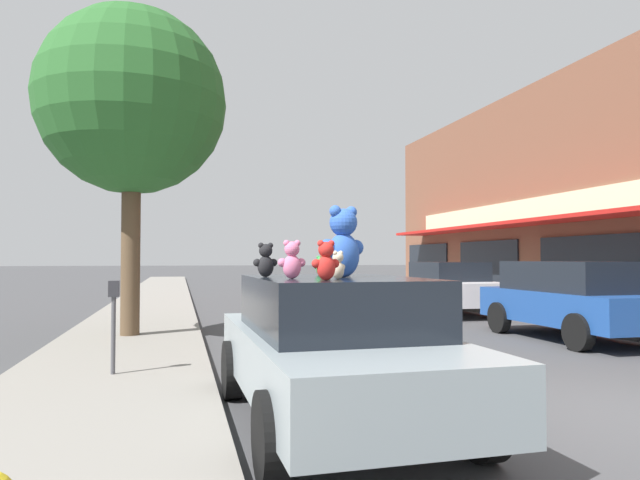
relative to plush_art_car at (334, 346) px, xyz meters
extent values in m
plane|color=#424244|center=(3.22, -0.45, -0.81)|extent=(260.00, 260.00, 0.00)
cube|color=gray|center=(-2.50, -0.45, -0.74)|extent=(2.80, 90.00, 0.14)
cube|color=red|center=(9.63, 9.01, 2.09)|extent=(1.44, 23.68, 0.12)
cube|color=beige|center=(10.30, 9.01, 2.64)|extent=(0.08, 22.55, 0.70)
cube|color=black|center=(10.31, 9.01, 0.59)|extent=(0.06, 4.28, 2.00)
cube|color=black|center=(10.31, 14.65, 0.59)|extent=(0.06, 4.28, 2.00)
cube|color=black|center=(10.31, 20.29, 0.59)|extent=(0.06, 4.28, 2.00)
cube|color=#8C999E|center=(0.00, 0.00, -0.15)|extent=(1.93, 4.38, 0.61)
cube|color=black|center=(0.00, 0.00, 0.43)|extent=(1.67, 2.42, 0.56)
cylinder|color=black|center=(-0.93, 1.33, -0.46)|extent=(0.21, 0.71, 0.70)
cylinder|color=black|center=(0.88, 1.36, -0.46)|extent=(0.21, 0.71, 0.70)
cylinder|color=black|center=(-0.88, -1.36, -0.46)|extent=(0.21, 0.71, 0.70)
cylinder|color=black|center=(0.93, -1.33, -0.46)|extent=(0.21, 0.71, 0.70)
ellipsoid|color=blue|center=(0.09, -0.02, 0.94)|extent=(0.44, 0.41, 0.46)
sphere|color=blue|center=(0.09, -0.02, 1.28)|extent=(0.38, 0.38, 0.29)
sphere|color=blue|center=(0.19, 0.02, 1.39)|extent=(0.16, 0.16, 0.12)
sphere|color=blue|center=(0.00, -0.06, 1.39)|extent=(0.16, 0.16, 0.12)
sphere|color=#548DFF|center=(0.05, 0.09, 1.26)|extent=(0.14, 0.14, 0.11)
sphere|color=blue|center=(0.26, 0.07, 1.02)|extent=(0.22, 0.22, 0.17)
sphere|color=blue|center=(-0.09, -0.06, 1.02)|extent=(0.22, 0.22, 0.17)
ellipsoid|color=pink|center=(-0.51, -0.32, 0.82)|extent=(0.18, 0.16, 0.23)
sphere|color=pink|center=(-0.51, -0.32, 0.99)|extent=(0.15, 0.15, 0.15)
sphere|color=pink|center=(-0.46, -0.32, 1.05)|extent=(0.06, 0.06, 0.06)
sphere|color=pink|center=(-0.56, -0.31, 1.05)|extent=(0.06, 0.06, 0.06)
sphere|color=#FFA3DA|center=(-0.51, -0.25, 0.98)|extent=(0.06, 0.06, 0.06)
sphere|color=pink|center=(-0.42, -0.30, 0.86)|extent=(0.09, 0.09, 0.09)
sphere|color=pink|center=(-0.60, -0.30, 0.86)|extent=(0.09, 0.09, 0.09)
ellipsoid|color=beige|center=(-0.10, -0.51, 0.79)|extent=(0.17, 0.16, 0.17)
sphere|color=beige|center=(-0.10, -0.51, 0.91)|extent=(0.15, 0.15, 0.11)
sphere|color=beige|center=(-0.07, -0.49, 0.96)|extent=(0.06, 0.06, 0.04)
sphere|color=beige|center=(-0.14, -0.53, 0.96)|extent=(0.06, 0.06, 0.04)
sphere|color=white|center=(-0.13, -0.47, 0.91)|extent=(0.06, 0.06, 0.04)
sphere|color=beige|center=(-0.05, -0.47, 0.82)|extent=(0.08, 0.08, 0.06)
sphere|color=beige|center=(-0.17, -0.54, 0.82)|extent=(0.08, 0.08, 0.06)
ellipsoid|color=white|center=(0.34, 0.70, 0.80)|extent=(0.19, 0.18, 0.19)
sphere|color=white|center=(0.34, 0.70, 0.94)|extent=(0.17, 0.17, 0.12)
sphere|color=white|center=(0.38, 0.72, 0.99)|extent=(0.07, 0.07, 0.05)
sphere|color=white|center=(0.31, 0.67, 0.99)|extent=(0.07, 0.07, 0.05)
sphere|color=white|center=(0.31, 0.74, 0.93)|extent=(0.06, 0.06, 0.05)
sphere|color=white|center=(0.40, 0.75, 0.83)|extent=(0.10, 0.10, 0.07)
sphere|color=white|center=(0.27, 0.66, 0.83)|extent=(0.10, 0.10, 0.07)
ellipsoid|color=red|center=(-0.29, -0.78, 0.82)|extent=(0.18, 0.16, 0.22)
sphere|color=red|center=(-0.29, -0.78, 0.98)|extent=(0.15, 0.15, 0.14)
sphere|color=red|center=(-0.24, -0.77, 1.04)|extent=(0.06, 0.06, 0.06)
sphere|color=red|center=(-0.34, -0.78, 1.04)|extent=(0.06, 0.06, 0.06)
sphere|color=#FF4741|center=(-0.29, -0.72, 0.97)|extent=(0.06, 0.06, 0.05)
sphere|color=red|center=(-0.20, -0.75, 0.86)|extent=(0.09, 0.09, 0.08)
sphere|color=red|center=(-0.38, -0.77, 0.86)|extent=(0.09, 0.09, 0.08)
ellipsoid|color=black|center=(-0.68, 0.27, 0.82)|extent=(0.19, 0.17, 0.23)
sphere|color=black|center=(-0.68, 0.27, 0.99)|extent=(0.16, 0.16, 0.14)
sphere|color=black|center=(-0.63, 0.27, 1.04)|extent=(0.07, 0.07, 0.06)
sphere|color=black|center=(-0.73, 0.26, 1.04)|extent=(0.07, 0.07, 0.06)
sphere|color=#3A3A3D|center=(-0.69, 0.33, 0.98)|extent=(0.06, 0.06, 0.05)
sphere|color=black|center=(-0.59, 0.29, 0.86)|extent=(0.09, 0.09, 0.08)
sphere|color=black|center=(-0.77, 0.27, 0.86)|extent=(0.09, 0.09, 0.08)
ellipsoid|color=olive|center=(-0.11, -0.06, 0.80)|extent=(0.17, 0.16, 0.18)
sphere|color=olive|center=(-0.11, -0.06, 0.93)|extent=(0.15, 0.15, 0.11)
sphere|color=olive|center=(-0.08, -0.05, 0.97)|extent=(0.06, 0.06, 0.05)
sphere|color=olive|center=(-0.15, -0.08, 0.97)|extent=(0.06, 0.06, 0.05)
sphere|color=tan|center=(-0.13, -0.02, 0.92)|extent=(0.06, 0.06, 0.04)
sphere|color=olive|center=(-0.05, -0.02, 0.83)|extent=(0.09, 0.09, 0.06)
sphere|color=olive|center=(-0.18, -0.09, 0.83)|extent=(0.09, 0.09, 0.06)
ellipsoid|color=green|center=(0.05, 0.80, 0.78)|extent=(0.14, 0.14, 0.14)
sphere|color=green|center=(0.05, 0.80, 0.88)|extent=(0.12, 0.12, 0.09)
sphere|color=green|center=(0.08, 0.78, 0.92)|extent=(0.05, 0.05, 0.04)
sphere|color=green|center=(0.02, 0.81, 0.92)|extent=(0.05, 0.05, 0.04)
sphere|color=#5ADA6D|center=(0.07, 0.83, 0.88)|extent=(0.05, 0.05, 0.03)
sphere|color=green|center=(0.10, 0.77, 0.80)|extent=(0.07, 0.07, 0.05)
sphere|color=green|center=(0.01, 0.83, 0.80)|extent=(0.07, 0.07, 0.05)
cube|color=#1E4793|center=(6.44, 4.69, -0.12)|extent=(1.78, 4.30, 0.67)
cube|color=black|center=(6.44, 4.69, 0.53)|extent=(1.56, 2.89, 0.62)
cylinder|color=black|center=(5.57, 6.02, -0.46)|extent=(0.20, 0.70, 0.70)
cylinder|color=black|center=(7.31, 6.02, -0.46)|extent=(0.20, 0.70, 0.70)
cylinder|color=black|center=(5.57, 3.35, -0.46)|extent=(0.20, 0.70, 0.70)
cube|color=silver|center=(6.44, 10.26, -0.12)|extent=(1.92, 4.09, 0.67)
cube|color=black|center=(6.44, 10.26, 0.50)|extent=(1.69, 2.19, 0.57)
cylinder|color=black|center=(5.50, 11.53, -0.46)|extent=(0.20, 0.70, 0.70)
cylinder|color=black|center=(7.38, 11.53, -0.46)|extent=(0.20, 0.70, 0.70)
cylinder|color=black|center=(5.50, 9.00, -0.46)|extent=(0.20, 0.70, 0.70)
cylinder|color=black|center=(7.38, 9.00, -0.46)|extent=(0.20, 0.70, 0.70)
cylinder|color=brown|center=(-2.54, 6.63, 0.93)|extent=(0.38, 0.38, 3.20)
sphere|color=#286028|center=(-2.54, 6.63, 4.17)|extent=(3.87, 3.87, 3.87)
cylinder|color=#4C4C51|center=(-2.43, 2.54, -0.15)|extent=(0.06, 0.06, 1.05)
cube|color=#2D2D33|center=(-2.43, 2.54, 0.49)|extent=(0.14, 0.10, 0.22)
camera|label=1|loc=(-1.57, -5.72, 0.91)|focal=32.00mm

